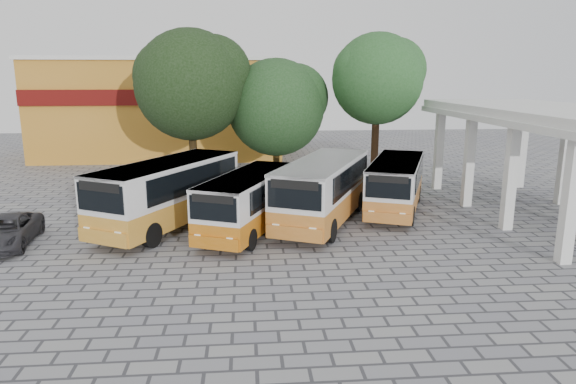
{
  "coord_description": "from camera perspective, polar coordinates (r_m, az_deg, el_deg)",
  "views": [
    {
      "loc": [
        -3.92,
        -19.75,
        6.87
      ],
      "look_at": [
        -1.98,
        3.69,
        1.5
      ],
      "focal_mm": 32.0,
      "sensor_mm": 36.0,
      "label": 1
    }
  ],
  "objects": [
    {
      "name": "ground",
      "position": [
        21.28,
        6.17,
        -6.05
      ],
      "size": [
        90.0,
        90.0,
        0.0
      ],
      "primitive_type": "plane",
      "color": "slate",
      "rests_on": "ground"
    },
    {
      "name": "tree_right",
      "position": [
        33.91,
        10.02,
        12.59
      ],
      "size": [
        6.09,
        5.8,
        9.55
      ],
      "color": "#3E2615",
      "rests_on": "ground"
    },
    {
      "name": "parked_car",
      "position": [
        24.08,
        -28.84,
        -3.85
      ],
      "size": [
        2.45,
        4.57,
        1.22
      ],
      "primitive_type": "imported",
      "rotation": [
        0.0,
        0.0,
        0.1
      ],
      "color": "#2C2B30",
      "rests_on": "ground"
    },
    {
      "name": "tree_left",
      "position": [
        33.36,
        -10.64,
        12.01
      ],
      "size": [
        7.28,
        6.93,
        9.74
      ],
      "color": "#312310",
      "rests_on": "ground"
    },
    {
      "name": "bus_far_left",
      "position": [
        24.06,
        -13.15,
        0.25
      ],
      "size": [
        6.28,
        9.06,
        3.04
      ],
      "rotation": [
        0.0,
        0.0,
        -0.5
      ],
      "color": "#C38427",
      "rests_on": "ground"
    },
    {
      "name": "terminal_shelter",
      "position": [
        27.86,
        26.69,
        7.48
      ],
      "size": [
        6.8,
        15.8,
        5.4
      ],
      "color": "silver",
      "rests_on": "ground"
    },
    {
      "name": "shophouse_block",
      "position": [
        46.36,
        -13.69,
        9.15
      ],
      "size": [
        20.4,
        10.4,
        8.3
      ],
      "color": "#B57721",
      "rests_on": "ground"
    },
    {
      "name": "tree_middle",
      "position": [
        34.26,
        -1.2,
        9.73
      ],
      "size": [
        6.7,
        6.38,
        7.98
      ],
      "color": "#3B290F",
      "rests_on": "ground"
    },
    {
      "name": "bus_centre_right",
      "position": [
        24.07,
        3.94,
        0.52
      ],
      "size": [
        5.74,
        8.94,
        3.0
      ],
      "rotation": [
        0.0,
        0.0,
        -0.43
      ],
      "color": "#B66B24",
      "rests_on": "ground"
    },
    {
      "name": "bus_far_right",
      "position": [
        26.76,
        11.92,
        1.1
      ],
      "size": [
        4.85,
        7.92,
        2.67
      ],
      "rotation": [
        0.0,
        0.0,
        -0.39
      ],
      "color": "#B86C27",
      "rests_on": "ground"
    },
    {
      "name": "bus_centre_left",
      "position": [
        22.78,
        -4.29,
        -0.77
      ],
      "size": [
        4.82,
        7.77,
        2.61
      ],
      "rotation": [
        0.0,
        0.0,
        -0.4
      ],
      "color": "#B35F0D",
      "rests_on": "ground"
    }
  ]
}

